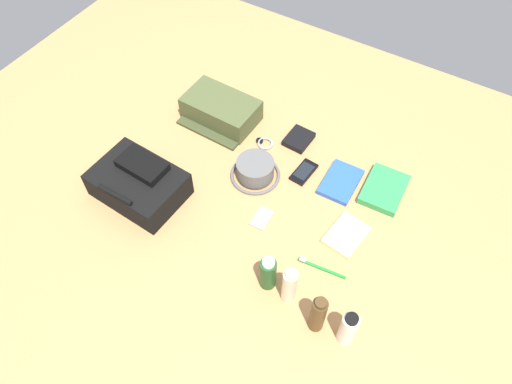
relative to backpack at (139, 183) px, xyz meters
name	(u,v)px	position (x,y,z in m)	size (l,w,h in m)	color
ground_plane	(256,201)	(-0.37, -0.19, -0.07)	(2.64, 2.02, 0.02)	tan
backpack	(139,183)	(0.00, 0.00, 0.00)	(0.32, 0.24, 0.13)	black
toiletry_pouch	(221,110)	(-0.04, -0.46, -0.01)	(0.29, 0.22, 0.10)	#47512D
bucket_hat	(255,170)	(-0.31, -0.28, -0.02)	(0.18, 0.18, 0.08)	#5A5A5A
toothpaste_tube	(348,328)	(-0.85, 0.11, 0.02)	(0.05, 0.05, 0.15)	white
cologne_bottle	(318,314)	(-0.76, 0.12, 0.02)	(0.05, 0.05, 0.17)	#473319
lotion_bottle	(289,286)	(-0.65, 0.08, 0.02)	(0.05, 0.05, 0.17)	beige
shampoo_bottle	(268,273)	(-0.57, 0.07, 0.01)	(0.05, 0.05, 0.14)	#19471E
paperback_novel	(384,189)	(-0.74, -0.45, -0.04)	(0.15, 0.19, 0.03)	#2D934C
travel_guidebook	(341,182)	(-0.60, -0.41, -0.05)	(0.12, 0.17, 0.02)	blue
cell_phone	(304,172)	(-0.46, -0.38, -0.05)	(0.07, 0.12, 0.01)	black
media_player	(262,218)	(-0.43, -0.13, -0.05)	(0.05, 0.09, 0.01)	#B7B7BC
wristwatch	(264,143)	(-0.26, -0.43, -0.05)	(0.07, 0.06, 0.01)	#99999E
toothbrush	(319,267)	(-0.68, -0.06, -0.05)	(0.16, 0.03, 0.02)	#198C33
wallet	(299,139)	(-0.37, -0.51, -0.04)	(0.09, 0.11, 0.02)	black
notepad	(346,235)	(-0.71, -0.21, -0.05)	(0.11, 0.15, 0.02)	beige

